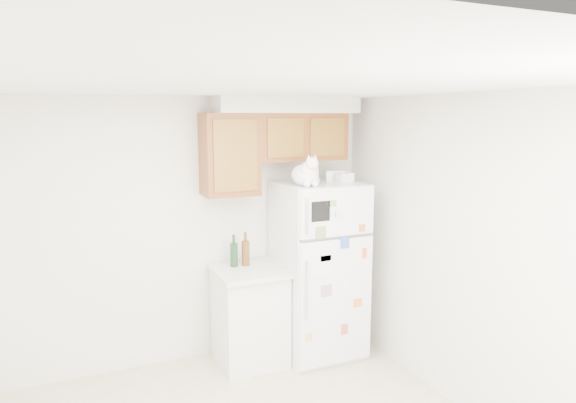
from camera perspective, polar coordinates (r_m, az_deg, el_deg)
room_shell at (r=3.17m, az=-4.33°, el=-2.35°), size 3.84×4.04×2.52m
refrigerator at (r=5.05m, az=3.41°, el=-7.50°), size 0.76×0.78×1.70m
base_counter at (r=4.98m, az=-4.28°, el=-12.48°), size 0.64×0.64×0.92m
cat at (r=4.61m, az=2.09°, el=3.10°), size 0.29×0.42×0.29m
storage_box_back at (r=5.02m, az=5.17°, el=2.89°), size 0.21×0.18×0.10m
storage_box_front at (r=4.91m, az=6.29°, el=2.67°), size 0.16×0.13×0.09m
bottle_green at (r=4.86m, az=-6.03°, el=-5.45°), size 0.07×0.07×0.31m
bottle_amber at (r=4.89m, az=-4.75°, el=-5.27°), size 0.08×0.08×0.32m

